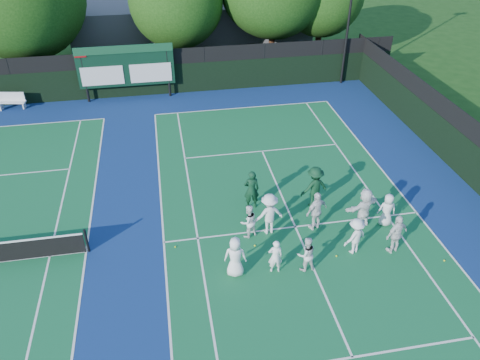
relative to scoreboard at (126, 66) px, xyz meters
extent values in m
plane|color=#163C10|center=(7.01, -15.59, -2.19)|extent=(120.00, 120.00, 0.00)
cube|color=navy|center=(1.01, -14.59, -2.19)|extent=(34.00, 32.00, 0.01)
cube|color=#135F32|center=(7.01, -14.59, -2.18)|extent=(10.97, 23.77, 0.00)
cube|color=silver|center=(7.01, -2.70, -2.18)|extent=(10.97, 0.08, 0.00)
cube|color=silver|center=(1.53, -14.59, -2.18)|extent=(0.08, 23.77, 0.00)
cube|color=silver|center=(12.50, -14.59, -2.18)|extent=(0.08, 23.77, 0.00)
cube|color=silver|center=(2.90, -14.59, -2.18)|extent=(0.08, 23.77, 0.00)
cube|color=silver|center=(11.13, -14.59, -2.18)|extent=(0.08, 23.77, 0.00)
cube|color=silver|center=(7.01, -20.99, -2.18)|extent=(8.23, 0.08, 0.00)
cube|color=silver|center=(7.01, -8.19, -2.18)|extent=(8.23, 0.08, 0.00)
cube|color=silver|center=(7.01, -14.59, -2.18)|extent=(0.08, 12.80, 0.00)
cube|color=silver|center=(-6.99, -2.70, -2.18)|extent=(10.97, 0.08, 0.00)
cube|color=silver|center=(-1.50, -14.59, -2.18)|extent=(0.08, 23.77, 0.00)
cube|color=silver|center=(-2.87, -14.59, -2.18)|extent=(0.08, 23.77, 0.00)
cube|color=black|center=(1.01, 0.41, -1.19)|extent=(34.00, 0.08, 2.00)
cube|color=black|center=(1.01, 0.41, 0.31)|extent=(34.00, 0.05, 1.00)
cylinder|color=black|center=(-2.59, 0.01, -0.44)|extent=(0.16, 0.16, 3.50)
cylinder|color=black|center=(2.61, 0.01, -0.44)|extent=(0.16, 0.16, 3.50)
cube|color=black|center=(0.01, 0.01, 0.01)|extent=(6.00, 0.15, 2.60)
cube|color=#134327|center=(0.01, -0.09, 1.11)|extent=(6.00, 0.05, 0.50)
cube|color=silver|center=(-1.49, -0.09, -0.49)|extent=(2.60, 0.04, 1.20)
cube|color=silver|center=(1.51, -0.09, -0.49)|extent=(2.60, 0.04, 1.20)
cube|color=maroon|center=(-2.59, -0.09, 1.01)|extent=(0.70, 0.04, 0.50)
cube|color=#59585E|center=(5.01, 8.41, -0.19)|extent=(18.00, 6.00, 4.00)
cylinder|color=black|center=(14.51, 0.11, 2.81)|extent=(0.16, 0.16, 10.00)
cylinder|color=black|center=(-1.39, -14.59, -1.64)|extent=(0.10, 0.10, 1.10)
cube|color=silver|center=(-7.15, -0.29, -1.72)|extent=(1.73, 0.74, 0.07)
cube|color=silver|center=(-7.15, -0.12, -1.41)|extent=(1.66, 0.37, 0.56)
cube|color=silver|center=(-7.82, -0.29, -1.97)|extent=(0.14, 0.40, 0.45)
cube|color=silver|center=(-6.48, -0.29, -1.97)|extent=(0.14, 0.40, 0.45)
cylinder|color=black|center=(-6.23, 3.91, -0.79)|extent=(0.44, 0.44, 2.80)
sphere|color=#153A0D|center=(-5.63, 4.21, 2.88)|extent=(5.79, 5.79, 5.79)
cylinder|color=black|center=(3.64, 3.91, -0.83)|extent=(0.44, 0.44, 2.73)
sphere|color=#153A0D|center=(3.64, 3.91, 2.92)|extent=(6.36, 6.36, 6.36)
sphere|color=#153A0D|center=(4.24, 4.21, 2.29)|extent=(4.45, 4.45, 4.45)
cylinder|color=black|center=(10.37, 3.91, -0.58)|extent=(0.44, 0.44, 3.23)
cylinder|color=black|center=(13.93, 3.91, -0.72)|extent=(0.44, 0.44, 2.94)
sphere|color=#153A0D|center=(14.53, 4.21, 2.36)|extent=(4.12, 4.12, 4.12)
sphere|color=yellow|center=(5.09, -15.46, -2.16)|extent=(0.07, 0.07, 0.07)
sphere|color=yellow|center=(12.08, -17.59, -2.16)|extent=(0.07, 0.07, 0.07)
sphere|color=yellow|center=(1.97, -14.97, -2.16)|extent=(0.07, 0.07, 0.07)
sphere|color=yellow|center=(8.91, -11.54, -2.16)|extent=(0.07, 0.07, 0.07)
sphere|color=yellow|center=(8.09, -16.61, -2.16)|extent=(0.07, 0.07, 0.07)
imported|color=white|center=(4.07, -16.81, -1.35)|extent=(0.93, 0.71, 1.69)
imported|color=white|center=(5.54, -16.93, -1.46)|extent=(0.56, 0.40, 1.46)
imported|color=silver|center=(6.68, -17.02, -1.45)|extent=(0.78, 0.64, 1.48)
imported|color=white|center=(8.82, -16.45, -1.40)|extent=(1.17, 0.94, 1.58)
imported|color=silver|center=(10.37, -16.70, -1.33)|extent=(1.10, 0.73, 1.73)
imported|color=white|center=(4.96, -14.77, -1.44)|extent=(0.89, 0.80, 1.50)
imported|color=silver|center=(5.83, -14.68, -1.26)|extent=(1.29, 0.85, 1.86)
imported|color=silver|center=(7.79, -14.78, -1.30)|extent=(1.14, 0.82, 1.79)
imported|color=white|center=(9.77, -14.97, -1.28)|extent=(1.78, 1.12, 1.83)
imported|color=white|center=(10.77, -15.06, -1.44)|extent=(0.81, 0.61, 1.50)
imported|color=#0D321D|center=(5.47, -12.87, -1.26)|extent=(0.69, 0.47, 1.87)
imported|color=#0E341C|center=(8.20, -13.23, -1.21)|extent=(1.40, 0.99, 1.95)
camera|label=1|loc=(2.00, -29.14, 10.38)|focal=35.00mm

